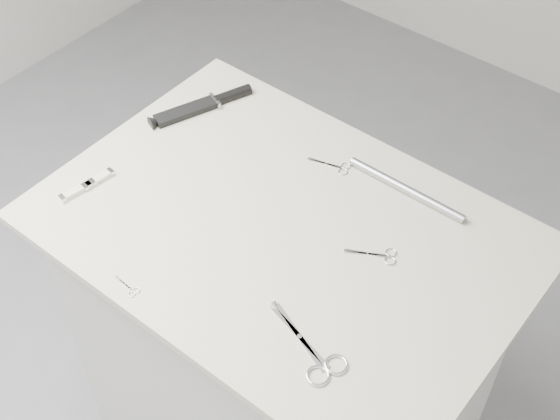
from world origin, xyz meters
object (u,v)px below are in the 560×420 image
Objects in this scene: large_shears at (317,358)px; embroidery_scissors_a at (380,255)px; pocket_knife_a at (78,191)px; metal_rail at (406,189)px; pocket_knife_b at (98,180)px; embroidery_scissors_b at (336,166)px; sheathed_knife at (207,104)px; plinth at (283,351)px; tiny_scissors at (129,288)px.

embroidery_scissors_a is at bearing 117.20° from large_shears.
metal_rail reaches higher than pocket_knife_a.
pocket_knife_b is at bearing -167.78° from large_shears.
pocket_knife_a is at bearing 176.85° from pocket_knife_b.
embroidery_scissors_b is at bearing -169.41° from metal_rail.
sheathed_knife is 0.34m from pocket_knife_b.
embroidery_scissors_b is 1.14× the size of pocket_knife_a.
pocket_knife_a reaches higher than plinth.
metal_rail is (0.55, 0.39, 0.00)m from pocket_knife_b.
metal_rail reaches higher than embroidery_scissors_a.
plinth is 0.64m from pocket_knife_b.
sheathed_knife is (-0.39, 0.19, 0.48)m from plinth.
pocket_knife_a is 0.71m from metal_rail.
large_shears is 2.46× the size of pocket_knife_b.
sheathed_knife reaches higher than embroidery_scissors_b.
embroidery_scissors_a and embroidery_scissors_b have the same top height.
sheathed_knife is (-0.37, -0.02, 0.01)m from embroidery_scissors_b.
metal_rail is (-0.06, 0.18, 0.01)m from embroidery_scissors_a.
pocket_knife_b is at bearing -152.54° from embroidery_scissors_b.
embroidery_scissors_b is at bearing 116.27° from embroidery_scissors_a.
embroidery_scissors_a is 0.19m from metal_rail.
embroidery_scissors_b is (-0.27, 0.42, -0.00)m from large_shears.
plinth is at bearing 70.52° from tiny_scissors.
metal_rail reaches higher than pocket_knife_b.
embroidery_scissors_b is at bearing 95.76° from plinth.
tiny_scissors is 0.56m from sheathed_knife.
pocket_knife_a is at bearing 174.16° from embroidery_scissors_a.
sheathed_knife reaches higher than plinth.
sheathed_knife is 0.53m from metal_rail.
plinth is 10.49× the size of pocket_knife_a.
plinth is at bearing -53.69° from pocket_knife_a.
pocket_knife_b is (-0.27, 0.16, 0.00)m from tiny_scissors.
metal_rail is at bearing 59.73° from plinth.
embroidery_scissors_a is at bearing -56.32° from pocket_knife_a.
sheathed_knife is at bearing 153.68° from plinth.
embroidery_scissors_a is 0.60m from sheathed_knife.
large_shears is 0.50m from embroidery_scissors_b.
sheathed_knife reaches higher than pocket_knife_a.
plinth is 0.66m from pocket_knife_a.
plinth is 0.56m from metal_rail.
tiny_scissors is (-0.13, -0.31, 0.47)m from plinth.
large_shears is at bearing -80.36° from pocket_knife_a.
plinth is 4.62× the size of large_shears.
embroidery_scissors_b is 1.24× the size of pocket_knife_b.
plinth is 0.58m from tiny_scissors.
embroidery_scissors_a is 0.41× the size of sheathed_knife.
plinth is 9.19× the size of embroidery_scissors_b.
plinth is 3.15× the size of metal_rail.
embroidery_scissors_a is 1.18× the size of pocket_knife_a.
embroidery_scissors_a is 0.27m from embroidery_scissors_b.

